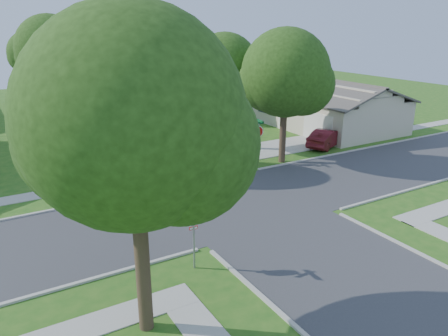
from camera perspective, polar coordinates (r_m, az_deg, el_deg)
name	(u,v)px	position (r m, az deg, el deg)	size (l,w,h in m)	color
ground	(235,202)	(22.81, 1.38, -4.41)	(100.00, 100.00, 0.00)	#255818
road_ns	(235,202)	(22.81, 1.38, -4.40)	(7.00, 100.00, 0.02)	#333335
sidewalk_ne	(156,108)	(47.91, -8.90, 7.69)	(1.20, 40.00, 0.04)	#9E9B91
sidewalk_nw	(34,121)	(45.00, -23.51, 5.66)	(1.20, 40.00, 0.04)	#9E9B91
driveway	(275,148)	(32.58, 6.66, 2.64)	(8.80, 3.60, 0.05)	#9E9B91
stop_sign_sw	(193,219)	(16.15, -4.03, -6.70)	(1.05, 0.80, 2.98)	gray
stop_sign_ne	(258,134)	(28.36, 4.51, 4.49)	(1.05, 0.80, 2.98)	gray
tree_e_near	(225,71)	(31.33, 0.17, 12.61)	(4.97, 4.80, 8.28)	#38281C
tree_e_mid	(159,52)	(42.03, -8.45, 14.78)	(5.59, 5.40, 9.21)	#38281C
tree_e_far	(117,48)	(54.28, -13.85, 14.99)	(5.17, 5.00, 8.72)	#38281C
tree_w_near	(89,71)	(27.74, -17.18, 12.01)	(5.38, 5.20, 8.97)	#38281C
tree_w_mid	(52,53)	(39.44, -21.57, 13.83)	(5.80, 5.60, 9.56)	#38281C
tree_w_far	(31,55)	(52.34, -23.94, 13.34)	(4.76, 4.60, 8.04)	#38281C
tree_sw_corner	(136,128)	(11.74, -11.49, 5.15)	(6.21, 6.00, 9.55)	#38281C
tree_ne_corner	(286,77)	(28.30, 8.10, 11.68)	(5.80, 5.60, 8.66)	#38281C
house_ne_near	(322,109)	(40.24, 12.72, 7.56)	(8.42, 13.60, 4.23)	beige
house_ne_far	(221,85)	(54.60, -0.35, 10.82)	(8.42, 13.60, 4.23)	beige
car_driveway	(327,138)	(33.50, 13.29, 3.86)	(1.43, 4.09, 1.35)	#5C131A
car_curb_east	(105,103)	(48.19, -15.33, 8.24)	(1.85, 4.61, 1.57)	black
car_curb_west	(36,88)	(63.77, -23.36, 9.61)	(1.63, 4.00, 1.16)	black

